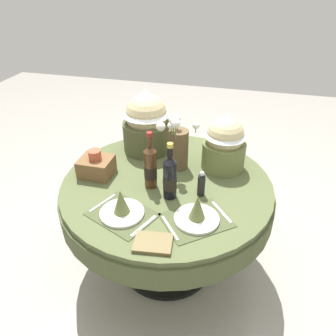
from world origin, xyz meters
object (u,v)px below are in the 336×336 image
Objects in this scene: dining_table at (167,197)px; place_setting_left at (122,208)px; place_setting_right at (197,214)px; book_on_table at (153,243)px; wine_bottle_centre at (150,167)px; gift_tub_back_right at (225,140)px; woven_basket_side_left at (96,166)px; wine_bottle_left at (170,177)px; gift_tub_back_left at (146,119)px; flower_vase at (178,145)px; pepper_mill at (201,184)px.

dining_table is 0.43m from place_setting_left.
place_setting_right is 2.31× the size of book_on_table.
gift_tub_back_right is (0.40, 0.32, 0.06)m from wine_bottle_centre.
gift_tub_back_right is 0.83m from woven_basket_side_left.
wine_bottle_left is at bearing -123.43° from gift_tub_back_right.
gift_tub_back_left is (-0.29, 0.51, 0.10)m from wine_bottle_left.
dining_table is 3.67× the size of wine_bottle_centre.
dining_table is 3.80× the size of wine_bottle_left.
place_setting_left is at bearing -108.76° from flower_vase.
pepper_mill is (0.17, 0.06, -0.06)m from wine_bottle_left.
flower_vase is 0.87× the size of gift_tub_back_left.
gift_tub_back_left reaches higher than pepper_mill.
place_setting_right is 1.09× the size of flower_vase.
wine_bottle_left is 1.74× the size of woven_basket_side_left.
place_setting_right is 0.55m from flower_vase.
dining_table is at bearing 90.13° from book_on_table.
place_setting_left is at bearing -143.82° from pepper_mill.
wine_bottle_centre is 0.38m from woven_basket_side_left.
flower_vase is (0.18, 0.54, 0.12)m from place_setting_left.
flower_vase is (-0.22, 0.49, 0.12)m from place_setting_right.
woven_basket_side_left reaches higher than dining_table.
place_setting_right is 0.85m from gift_tub_back_left.
book_on_table is at bearing -37.26° from place_setting_left.
wine_bottle_centre is at bearing 177.39° from pepper_mill.
place_setting_left is 2.06× the size of woven_basket_side_left.
book_on_table is 0.92× the size of woven_basket_side_left.
place_setting_left is 0.91× the size of gift_tub_back_left.
wine_bottle_left is 0.91× the size of gift_tub_back_right.
woven_basket_side_left is at bearing 158.10° from place_setting_right.
wine_bottle_left is 2.15× the size of pepper_mill.
place_setting_right is at bearing -36.81° from wine_bottle_centre.
pepper_mill reaches higher than place_setting_left.
place_setting_left is 0.48m from pepper_mill.
wine_bottle_left is at bearing -160.65° from pepper_mill.
flower_vase is 1.08× the size of wine_bottle_centre.
place_setting_right is at bearing -41.92° from wine_bottle_left.
gift_tub_back_left reaches higher than place_setting_left.
place_setting_left is 1.14× the size of wine_bottle_centre.
gift_tub_back_left reaches higher than book_on_table.
place_setting_left reaches higher than dining_table.
place_setting_left is 0.79m from gift_tub_back_right.
pepper_mill is 0.36× the size of gift_tub_back_left.
woven_basket_side_left is at bearing 175.70° from pepper_mill.
wine_bottle_left is at bearing 138.08° from place_setting_right.
place_setting_right is at bearing -21.90° from woven_basket_side_left.
wine_bottle_left is at bearing -68.76° from dining_table.
place_setting_left is at bearing -48.22° from woven_basket_side_left.
woven_basket_side_left is at bearing 128.95° from book_on_table.
dining_table is 6.60× the size of woven_basket_side_left.
gift_tub_back_right is at bearing 82.55° from place_setting_right.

